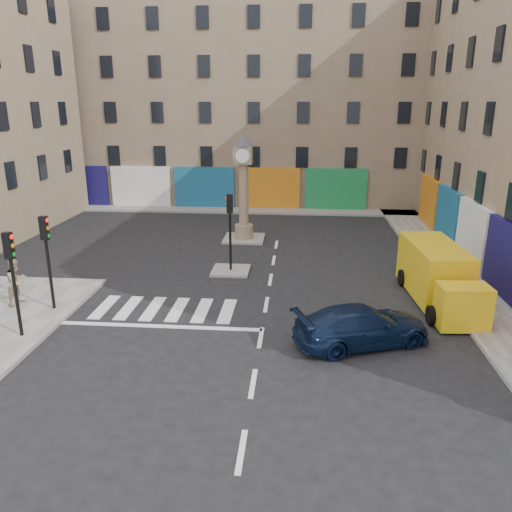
# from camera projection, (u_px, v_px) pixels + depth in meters

# --- Properties ---
(ground) EXTENTS (120.00, 120.00, 0.00)m
(ground) POSITION_uv_depth(u_px,v_px,m) (258.00, 351.00, 16.57)
(ground) COLOR black
(ground) RESTS_ON ground
(sidewalk_right) EXTENTS (2.60, 30.00, 0.15)m
(sidewalk_right) POSITION_uv_depth(u_px,v_px,m) (444.00, 263.00, 25.36)
(sidewalk_right) COLOR gray
(sidewalk_right) RESTS_ON ground
(sidewalk_far) EXTENTS (32.00, 2.40, 0.15)m
(sidewalk_far) POSITION_uv_depth(u_px,v_px,m) (230.00, 210.00, 38.01)
(sidewalk_far) COLOR gray
(sidewalk_far) RESTS_ON ground
(island_near) EXTENTS (1.80, 1.80, 0.12)m
(island_near) POSITION_uv_depth(u_px,v_px,m) (231.00, 270.00, 24.33)
(island_near) COLOR gray
(island_near) RESTS_ON ground
(island_far) EXTENTS (2.40, 2.40, 0.12)m
(island_far) POSITION_uv_depth(u_px,v_px,m) (244.00, 238.00, 30.04)
(island_far) COLOR gray
(island_far) RESTS_ON ground
(building_far) EXTENTS (32.00, 10.00, 17.00)m
(building_far) POSITION_uv_depth(u_px,v_px,m) (237.00, 95.00, 41.04)
(building_far) COLOR #816C56
(building_far) RESTS_ON ground
(traffic_light_left_near) EXTENTS (0.28, 0.22, 3.70)m
(traffic_light_left_near) POSITION_uv_depth(u_px,v_px,m) (12.00, 268.00, 16.66)
(traffic_light_left_near) COLOR black
(traffic_light_left_near) RESTS_ON sidewalk_left
(traffic_light_left_far) EXTENTS (0.28, 0.22, 3.70)m
(traffic_light_left_far) POSITION_uv_depth(u_px,v_px,m) (47.00, 248.00, 18.95)
(traffic_light_left_far) COLOR black
(traffic_light_left_far) RESTS_ON sidewalk_left
(traffic_light_island) EXTENTS (0.28, 0.22, 3.70)m
(traffic_light_island) POSITION_uv_depth(u_px,v_px,m) (230.00, 220.00, 23.58)
(traffic_light_island) COLOR black
(traffic_light_island) RESTS_ON island_near
(clock_pillar) EXTENTS (1.20, 1.20, 6.10)m
(clock_pillar) POSITION_uv_depth(u_px,v_px,m) (244.00, 181.00, 29.01)
(clock_pillar) COLOR #927B60
(clock_pillar) RESTS_ON island_far
(navy_sedan) EXTENTS (5.07, 3.49, 1.36)m
(navy_sedan) POSITION_uv_depth(u_px,v_px,m) (362.00, 326.00, 16.87)
(navy_sedan) COLOR black
(navy_sedan) RESTS_ON ground
(yellow_van) EXTENTS (2.43, 6.31, 2.25)m
(yellow_van) POSITION_uv_depth(u_px,v_px,m) (438.00, 275.00, 20.48)
(yellow_van) COLOR gold
(yellow_van) RESTS_ON ground
(pedestrian_tan) EXTENTS (0.90, 1.05, 1.88)m
(pedestrian_tan) POSITION_uv_depth(u_px,v_px,m) (17.00, 282.00, 19.85)
(pedestrian_tan) COLOR #9D8260
(pedestrian_tan) RESTS_ON sidewalk_left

